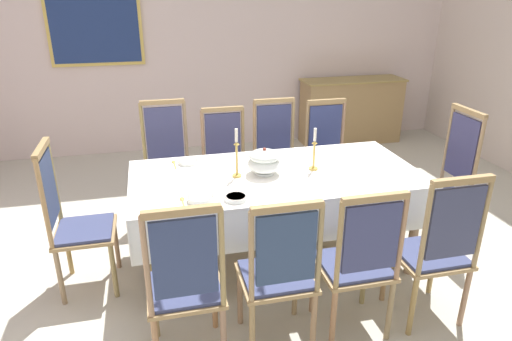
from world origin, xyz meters
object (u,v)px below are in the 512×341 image
spoon_secondary (182,200)px  sideboard (351,111)px  candlestick_west (237,157)px  framed_painting (94,22)px  chair_south_a (185,283)px  chair_south_b (279,272)px  bowl_near_right (201,198)px  dining_table (276,182)px  chair_north_c (277,156)px  soup_tureen (264,161)px  chair_south_c (358,261)px  chair_head_west (73,219)px  candlestick_east (314,153)px  bowl_far_left (236,197)px  chair_head_east (445,178)px  bowl_near_left (188,161)px  chair_north_b (226,162)px  chair_south_d (436,248)px  chair_north_a (167,164)px  chair_north_d (328,153)px  spoon_primary (174,163)px

spoon_secondary → sideboard: 4.05m
candlestick_west → framed_painting: 3.30m
chair_south_a → chair_south_b: chair_south_a is taller
chair_south_b → bowl_near_right: chair_south_b is taller
dining_table → bowl_near_right: (-0.62, -0.35, 0.10)m
chair_north_c → soup_tureen: (-0.36, -0.92, 0.32)m
chair_south_c → chair_head_west: bearing=152.6°
candlestick_east → bowl_far_left: 0.80m
dining_table → bowl_near_right: bowl_near_right is taller
chair_north_c → chair_head_east: (1.23, -0.92, 0.03)m
sideboard → framed_painting: (-3.35, 0.25, 1.24)m
chair_north_c → chair_head_west: (-1.77, -0.92, 0.01)m
chair_south_c → chair_head_west: size_ratio=0.93×
chair_south_c → bowl_near_left: bearing=125.5°
soup_tureen → chair_north_b: bearing=98.9°
candlestick_west → sideboard: candlestick_west is taller
candlestick_west → soup_tureen: bearing=-0.0°
bowl_near_right → framed_painting: size_ratio=0.16×
dining_table → framed_painting: 3.48m
bowl_far_left → sideboard: size_ratio=0.11×
chair_south_d → candlestick_west: bearing=140.4°
chair_south_a → bowl_near_left: chair_south_a is taller
bowl_near_left → chair_north_c: bearing=31.9°
chair_head_east → chair_south_b: bearing=117.9°
chair_north_a → chair_north_c: bearing=179.8°
chair_south_c → chair_north_d: 1.91m
chair_north_a → candlestick_west: 1.10m
bowl_near_left → soup_tureen: bearing=-33.1°
chair_south_a → spoon_secondary: 0.64m
dining_table → framed_painting: size_ratio=1.94×
soup_tureen → chair_north_a: bearing=126.9°
chair_north_d → candlestick_east: candlestick_east is taller
chair_north_a → soup_tureen: bearing=126.9°
candlestick_east → spoon_secondary: size_ratio=1.87×
candlestick_east → soup_tureen: bearing=-180.0°
chair_north_a → chair_south_d: chair_north_a is taller
chair_north_c → chair_head_east: 1.53m
chair_south_b → chair_north_d: bearing=60.3°
framed_painting → chair_head_east: bearing=-45.3°
chair_head_east → chair_south_d: bearing=143.2°
chair_head_east → soup_tureen: chair_head_east is taller
dining_table → candlestick_east: 0.37m
bowl_near_right → spoon_secondary: bowl_near_right is taller
candlestick_west → bowl_near_left: (-0.33, 0.36, -0.13)m
chair_head_east → sideboard: chair_head_east is taller
sideboard → chair_north_a: bearing=34.3°
chair_head_east → candlestick_west: size_ratio=3.18×
candlestick_west → spoon_primary: (-0.44, 0.38, -0.15)m
chair_south_a → chair_south_d: chair_south_d is taller
chair_south_d → bowl_far_left: (-1.20, 0.53, 0.24)m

